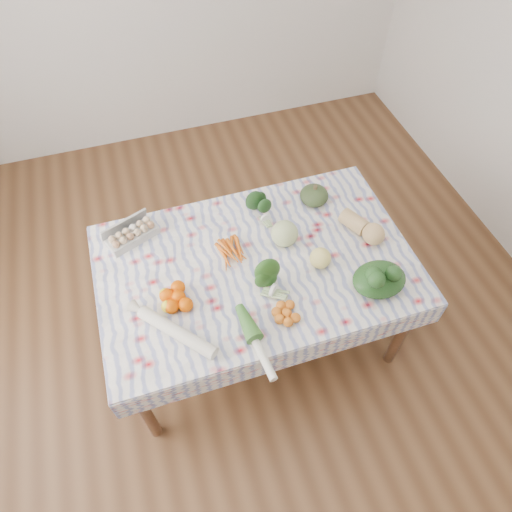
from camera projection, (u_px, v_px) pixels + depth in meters
ground at (256, 331)px, 3.01m from camera, size 4.50×4.50×0.00m
dining_table at (256, 272)px, 2.47m from camera, size 1.60×1.00×0.75m
tablecloth at (256, 263)px, 2.41m from camera, size 1.66×1.06×0.01m
egg_carton at (133, 235)px, 2.47m from camera, size 0.30×0.21×0.07m
carrot_bunch at (229, 249)px, 2.44m from camera, size 0.22×0.20×0.04m
kale_bunch at (262, 209)px, 2.56m from camera, size 0.15×0.14×0.13m
kabocha_squash at (314, 195)px, 2.63m from camera, size 0.21×0.21×0.11m
cabbage at (285, 234)px, 2.43m from camera, size 0.18×0.18×0.15m
butternut_squash at (363, 226)px, 2.48m from camera, size 0.22×0.29×0.12m
orange_cluster at (178, 297)px, 2.23m from camera, size 0.26×0.26×0.08m
broccoli at (263, 284)px, 2.25m from camera, size 0.24×0.24×0.12m
mandarin_cluster at (287, 313)px, 2.19m from camera, size 0.17×0.17×0.05m
grapefruit at (320, 258)px, 2.36m from camera, size 0.12×0.12×0.11m
spinach_bag at (379, 279)px, 2.27m from camera, size 0.33×0.30×0.12m
daikon at (177, 332)px, 2.12m from camera, size 0.34×0.38×0.06m
leek at (256, 343)px, 2.10m from camera, size 0.08×0.39×0.04m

